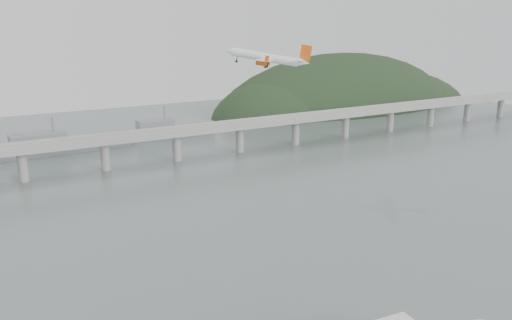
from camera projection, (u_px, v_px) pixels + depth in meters
ground at (329, 285)px, 202.82m from camera, size 900.00×900.00×0.00m
bridge at (147, 139)px, 365.15m from camera, size 800.00×22.00×23.90m
headland at (350, 122)px, 623.58m from camera, size 365.00×155.00×156.00m
airliner at (267, 58)px, 262.82m from camera, size 36.84×34.36×11.71m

